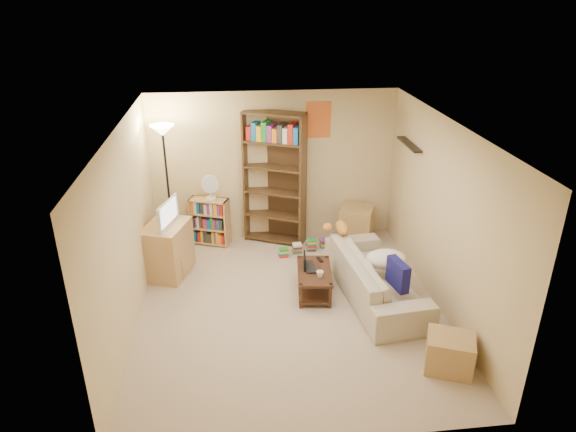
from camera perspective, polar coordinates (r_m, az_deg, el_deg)
The scene contains 19 objects.
room at distance 6.29m, azimuth 0.26°, elevation 2.13°, with size 4.50×4.54×2.52m.
sofa at distance 7.26m, azimuth 9.70°, elevation -6.60°, with size 1.07×2.21×0.62m, color #C1B6A0.
navy_pillow at distance 6.79m, azimuth 12.11°, elevation -6.35°, with size 0.41×0.12×0.37m, color navy.
cream_blanket at distance 7.24m, azimuth 10.80°, elevation -4.72°, with size 0.57×0.41×0.25m, color white.
tabby_cat at distance 7.66m, azimuth 5.72°, elevation -1.28°, with size 0.49×0.22×0.17m.
coffee_table at distance 7.26m, azimuth 2.93°, elevation -6.98°, with size 0.55×0.89×0.37m.
laptop at distance 7.23m, azimuth 2.81°, elevation -5.66°, with size 0.23×0.35×0.03m, color black.
laptop_screen at distance 7.18m, azimuth 1.85°, elevation -4.98°, with size 0.01×0.28×0.19m, color white.
mug at distance 7.00m, azimuth 3.57°, elevation -6.47°, with size 0.12×0.12×0.09m, color white.
tv_remote at distance 7.43m, azimuth 3.56°, elevation -4.86°, with size 0.05×0.15×0.02m, color black.
tv_stand at distance 7.84m, azimuth -13.22°, elevation -3.66°, with size 0.54×0.76×0.81m, color #D9B269.
television at distance 7.59m, azimuth -13.64°, elevation 0.32°, with size 0.29×0.65×0.38m, color black.
tall_bookshelf at distance 8.35m, azimuth -1.51°, elevation 4.49°, with size 1.04×0.72×2.21m.
short_bookshelf at distance 8.62m, azimuth -8.66°, elevation -0.61°, with size 0.68×0.45×0.81m.
desk_fan at distance 8.33m, azimuth -8.63°, elevation 3.25°, with size 0.29×0.16×0.42m.
floor_lamp at distance 7.91m, azimuth -13.55°, elevation 6.75°, with size 0.36×0.36×2.13m.
side_table at distance 8.76m, azimuth 7.58°, elevation -0.89°, with size 0.52×0.52×0.59m, color tan.
end_cabinet at distance 6.25m, azimuth 17.51°, elevation -14.30°, with size 0.51×0.43×0.43m, color tan.
book_stacks at distance 8.41m, azimuth 1.90°, elevation -3.44°, with size 0.88×0.37×0.20m.
Camera 1 is at (-0.68, -5.78, 4.00)m, focal length 32.00 mm.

